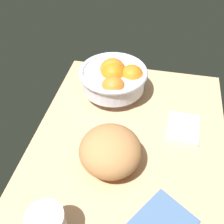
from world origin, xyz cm
name	(u,v)px	position (x,y,z in cm)	size (l,w,h in cm)	color
ground_plane	(128,145)	(0.00, 0.00, -1.50)	(73.93, 55.73, 3.00)	tan
fruit_bowl	(115,78)	(20.38, 8.21, 6.87)	(22.53, 22.53, 12.19)	silver
bread_loaf	(110,151)	(-8.06, 3.65, 5.40)	(16.40, 16.20, 10.80)	#B87B49
napkin_spare	(183,128)	(8.22, -15.37, 0.61)	(11.76, 9.16, 1.22)	silver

